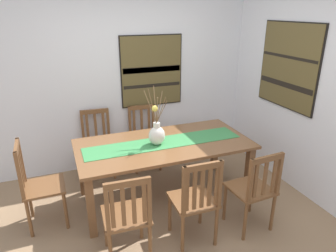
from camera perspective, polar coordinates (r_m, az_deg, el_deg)
ground_plane at (r=3.49m, az=1.67°, el=-19.39°), size 6.40×6.40×0.03m
wall_back at (r=4.51m, az=-7.32°, el=9.45°), size 6.40×0.12×2.70m
wall_side at (r=3.89m, az=28.23°, el=5.23°), size 0.12×6.40×2.70m
dining_table at (r=3.70m, az=-0.78°, el=-4.44°), size 2.07×1.01×0.75m
table_runner at (r=3.66m, az=-0.79°, el=-3.10°), size 1.90×0.36×0.01m
centerpiece_vase at (r=3.55m, az=-2.12°, el=-1.46°), size 0.22×0.24×0.68m
chair_0 at (r=3.07m, az=5.20°, el=-13.51°), size 0.43×0.43×0.97m
chair_1 at (r=3.58m, az=-23.15°, el=-10.00°), size 0.43×0.43×0.99m
chair_2 at (r=4.43m, az=-13.00°, el=-2.93°), size 0.44×0.44×0.93m
chair_3 at (r=2.90m, az=-7.70°, el=-16.30°), size 0.44×0.44×0.94m
chair_4 at (r=4.54m, az=-4.49°, el=-1.84°), size 0.44×0.44×0.91m
chair_5 at (r=3.37m, az=15.74°, el=-11.29°), size 0.44×0.44×0.94m
painting_on_back_wall at (r=4.53m, az=-3.08°, el=10.20°), size 0.93×0.05×1.03m
painting_on_side_wall at (r=4.25m, az=21.59°, el=10.37°), size 0.05×1.02×1.08m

